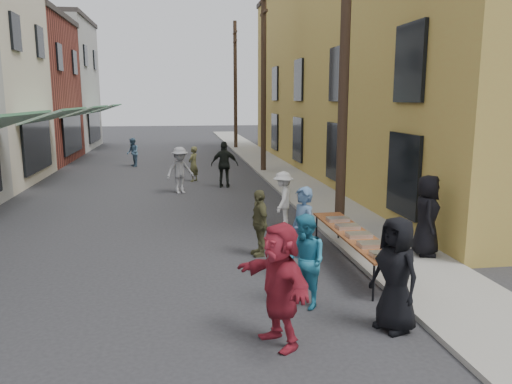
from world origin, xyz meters
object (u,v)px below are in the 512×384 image
object	(u,v)px
utility_pole_mid	(264,80)
server	(427,215)
utility_pole_near	(344,62)
serving_table	(354,235)
guest_front_a	(396,274)
catering_tray_sausage	(385,254)
utility_pole_far	(235,86)
guest_front_c	(305,261)

from	to	relation	value
utility_pole_mid	server	xyz separation A→B (m)	(1.29, -14.23, -3.48)
utility_pole_near	serving_table	size ratio (longest dim) A/B	2.25
guest_front_a	server	world-z (taller)	server
utility_pole_mid	catering_tray_sausage	distance (m)	16.54
utility_pole_far	guest_front_a	world-z (taller)	utility_pole_far
server	guest_front_a	bearing A→B (deg)	168.81
utility_pole_mid	utility_pole_far	world-z (taller)	same
guest_front_a	catering_tray_sausage	bearing A→B (deg)	142.25
guest_front_c	serving_table	bearing A→B (deg)	121.53
catering_tray_sausage	utility_pole_far	bearing A→B (deg)	88.98
utility_pole_far	server	bearing A→B (deg)	-87.19
utility_pole_mid	guest_front_c	size ratio (longest dim) A/B	5.46
catering_tray_sausage	utility_pole_near	bearing A→B (deg)	83.06
catering_tray_sausage	server	distance (m)	2.61
utility_pole_far	guest_front_a	bearing A→B (deg)	-91.75
serving_table	guest_front_c	xyz separation A→B (m)	(-1.56, -1.91, 0.11)
utility_pole_near	serving_table	xyz separation A→B (m)	(-0.50, -2.46, -3.79)
guest_front_c	guest_front_a	bearing A→B (deg)	28.01
utility_pole_near	catering_tray_sausage	size ratio (longest dim) A/B	18.00
utility_pole_near	server	world-z (taller)	utility_pole_near
serving_table	catering_tray_sausage	bearing A→B (deg)	-90.00
utility_pole_mid	utility_pole_far	distance (m)	12.00
server	utility_pole_far	bearing A→B (deg)	25.78
guest_front_a	utility_pole_far	bearing A→B (deg)	157.13
utility_pole_mid	serving_table	size ratio (longest dim) A/B	2.25
catering_tray_sausage	guest_front_a	distance (m)	1.40
utility_pole_near	serving_table	bearing A→B (deg)	-101.49
serving_table	server	distance (m)	1.83
server	serving_table	bearing A→B (deg)	120.44
catering_tray_sausage	utility_pole_mid	bearing A→B (deg)	88.22
guest_front_a	guest_front_c	distance (m)	1.59
guest_front_a	server	bearing A→B (deg)	124.72
utility_pole_far	serving_table	world-z (taller)	utility_pole_far
utility_pole_far	server	world-z (taller)	utility_pole_far
utility_pole_near	utility_pole_mid	xyz separation A→B (m)	(0.00, 12.00, 0.00)
utility_pole_far	guest_front_c	bearing A→B (deg)	-94.16
utility_pole_mid	server	distance (m)	14.70
utility_pole_mid	serving_table	world-z (taller)	utility_pole_mid
serving_table	server	xyz separation A→B (m)	(1.79, 0.23, 0.30)
serving_table	guest_front_a	bearing A→B (deg)	-97.62
catering_tray_sausage	guest_front_a	xyz separation A→B (m)	(-0.40, -1.34, 0.12)
serving_table	server	size ratio (longest dim) A/B	2.18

